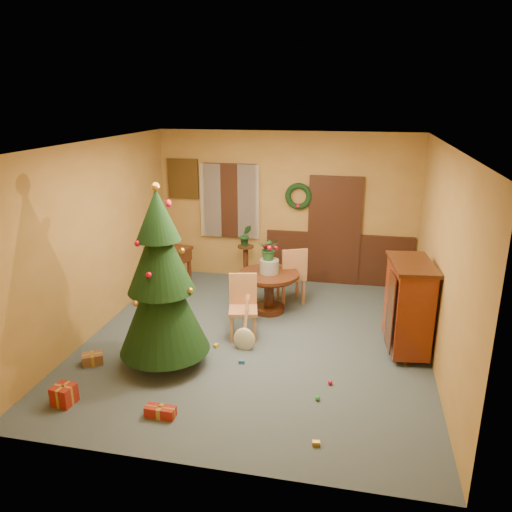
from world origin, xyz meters
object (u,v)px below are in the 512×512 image
(christmas_tree, at_px, (161,283))
(writing_desk, at_px, (166,257))
(chair_near, at_px, (243,304))
(dining_table, at_px, (269,285))
(sideboard, at_px, (408,304))

(christmas_tree, height_order, writing_desk, christmas_tree)
(chair_near, height_order, christmas_tree, christmas_tree)
(dining_table, xyz_separation_m, writing_desk, (-2.10, 0.69, 0.14))
(chair_near, distance_m, christmas_tree, 1.50)
(dining_table, xyz_separation_m, chair_near, (-0.22, -0.97, 0.04))
(dining_table, relative_size, chair_near, 1.04)
(chair_near, xyz_separation_m, sideboard, (2.38, 0.01, 0.20))
(sideboard, bearing_deg, christmas_tree, -161.84)
(writing_desk, relative_size, sideboard, 0.75)
(chair_near, distance_m, sideboard, 2.39)
(dining_table, xyz_separation_m, christmas_tree, (-1.06, -2.01, 0.70))
(christmas_tree, distance_m, writing_desk, 2.95)
(writing_desk, distance_m, sideboard, 4.57)
(writing_desk, height_order, sideboard, sideboard)
(writing_desk, bearing_deg, chair_near, -41.39)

